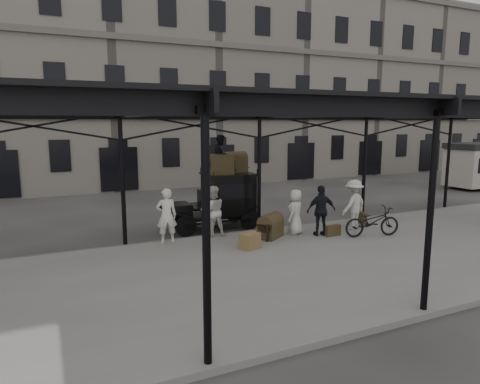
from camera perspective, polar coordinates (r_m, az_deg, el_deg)
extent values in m
plane|color=#383533|center=(14.72, 6.13, -7.20)|extent=(120.00, 120.00, 0.00)
cube|color=slate|center=(13.11, 10.68, -9.07)|extent=(28.00, 8.00, 0.15)
cylinder|color=black|center=(22.40, 25.96, 3.19)|extent=(0.14, 0.14, 4.30)
cylinder|color=black|center=(15.99, 2.58, 2.04)|extent=(0.14, 0.14, 4.30)
cylinder|color=black|center=(9.84, 23.99, -3.35)|extent=(0.14, 0.14, 4.30)
cube|color=black|center=(15.87, 2.64, 10.42)|extent=(22.00, 0.10, 0.45)
cube|color=black|center=(9.64, 24.91, 10.30)|extent=(22.00, 0.10, 0.45)
cube|color=black|center=(12.70, 10.51, 11.32)|extent=(22.50, 9.00, 0.08)
cube|color=silver|center=(12.71, 10.52, 11.64)|extent=(18.00, 7.00, 0.04)
cube|color=slate|center=(31.08, -11.50, 14.35)|extent=(64.00, 8.00, 14.00)
cylinder|color=black|center=(30.55, 28.26, 0.82)|extent=(0.50, 2.30, 0.50)
cylinder|color=black|center=(15.82, -7.18, -4.55)|extent=(0.80, 0.10, 0.80)
cylinder|color=black|center=(17.17, -8.65, -3.49)|extent=(0.80, 0.10, 0.80)
cylinder|color=black|center=(16.77, 1.32, -3.69)|extent=(0.80, 0.10, 0.80)
cylinder|color=black|center=(18.04, -0.69, -2.76)|extent=(0.80, 0.10, 0.80)
cube|color=black|center=(16.85, -3.89, -3.12)|extent=(3.60, 1.25, 0.12)
cube|color=black|center=(16.37, -8.32, -2.50)|extent=(0.90, 1.00, 0.55)
cube|color=black|center=(16.24, -9.91, -2.63)|extent=(0.06, 0.70, 0.55)
cube|color=black|center=(16.59, -5.68, -1.93)|extent=(0.70, 1.30, 0.10)
cube|color=black|center=(16.98, -1.55, -0.26)|extent=(1.80, 1.45, 1.55)
cube|color=black|center=(16.29, -0.54, 0.05)|extent=(1.40, 0.02, 0.60)
cube|color=black|center=(16.86, -1.57, 2.42)|extent=(1.90, 1.55, 0.06)
imported|color=silver|center=(14.49, -9.76, -3.14)|extent=(0.73, 0.53, 1.86)
imported|color=beige|center=(15.20, -3.64, -2.55)|extent=(0.95, 0.78, 1.80)
imported|color=beige|center=(15.57, 7.43, -2.65)|extent=(0.95, 0.89, 1.63)
imported|color=black|center=(15.48, 10.78, -2.46)|extent=(1.14, 0.68, 1.82)
imported|color=beige|center=(16.66, 14.90, -1.64)|extent=(1.37, 1.02, 1.90)
imported|color=black|center=(15.89, 17.21, -3.79)|extent=(2.14, 1.16, 1.07)
imported|color=black|center=(16.56, -2.56, 5.04)|extent=(0.77, 0.88, 1.52)
cube|color=#8E5F41|center=(13.81, 1.32, -6.54)|extent=(0.73, 0.66, 0.50)
cube|color=#43361F|center=(17.93, 15.87, -3.28)|extent=(0.27, 0.62, 0.45)
cube|color=#43361F|center=(15.65, 12.31, -5.04)|extent=(0.60, 0.17, 0.40)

